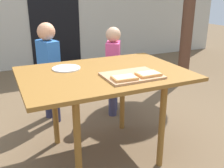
{
  "coord_description": "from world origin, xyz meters",
  "views": [
    {
      "loc": [
        -0.75,
        -1.77,
        1.32
      ],
      "look_at": [
        0.07,
        0.0,
        0.62
      ],
      "focal_mm": 41.63,
      "sensor_mm": 36.0,
      "label": 1
    }
  ],
  "objects_px": {
    "child_right": "(113,66)",
    "plate_white_left": "(66,68)",
    "cutting_board": "(132,76)",
    "pizza_slice_near_left": "(124,78)",
    "dining_table": "(104,81)",
    "child_left": "(49,66)",
    "pizza_slice_near_right": "(148,74)"
  },
  "relations": [
    {
      "from": "cutting_board",
      "to": "pizza_slice_near_left",
      "type": "xyz_separation_m",
      "value": [
        -0.1,
        -0.07,
        0.02
      ]
    },
    {
      "from": "pizza_slice_near_left",
      "to": "dining_table",
      "type": "bearing_deg",
      "value": 98.51
    },
    {
      "from": "dining_table",
      "to": "plate_white_left",
      "type": "bearing_deg",
      "value": 139.84
    },
    {
      "from": "pizza_slice_near_right",
      "to": "pizza_slice_near_left",
      "type": "height_order",
      "value": "same"
    },
    {
      "from": "dining_table",
      "to": "cutting_board",
      "type": "distance_m",
      "value": 0.25
    },
    {
      "from": "pizza_slice_near_right",
      "to": "plate_white_left",
      "type": "distance_m",
      "value": 0.67
    },
    {
      "from": "dining_table",
      "to": "child_left",
      "type": "xyz_separation_m",
      "value": [
        -0.26,
        0.83,
        -0.05
      ]
    },
    {
      "from": "plate_white_left",
      "to": "child_left",
      "type": "relative_size",
      "value": 0.22
    },
    {
      "from": "cutting_board",
      "to": "pizza_slice_near_right",
      "type": "relative_size",
      "value": 2.42
    },
    {
      "from": "plate_white_left",
      "to": "child_left",
      "type": "bearing_deg",
      "value": 91.85
    },
    {
      "from": "cutting_board",
      "to": "dining_table",
      "type": "bearing_deg",
      "value": 125.18
    },
    {
      "from": "pizza_slice_near_right",
      "to": "child_left",
      "type": "distance_m",
      "value": 1.21
    },
    {
      "from": "child_right",
      "to": "pizza_slice_near_right",
      "type": "bearing_deg",
      "value": -99.95
    },
    {
      "from": "child_right",
      "to": "plate_white_left",
      "type": "bearing_deg",
      "value": -142.39
    },
    {
      "from": "dining_table",
      "to": "pizza_slice_near_left",
      "type": "xyz_separation_m",
      "value": [
        0.04,
        -0.27,
        0.1
      ]
    },
    {
      "from": "pizza_slice_near_right",
      "to": "child_left",
      "type": "bearing_deg",
      "value": 114.64
    },
    {
      "from": "dining_table",
      "to": "child_right",
      "type": "distance_m",
      "value": 0.82
    },
    {
      "from": "cutting_board",
      "to": "plate_white_left",
      "type": "relative_size",
      "value": 1.81
    },
    {
      "from": "dining_table",
      "to": "plate_white_left",
      "type": "relative_size",
      "value": 5.62
    },
    {
      "from": "dining_table",
      "to": "child_left",
      "type": "height_order",
      "value": "child_left"
    },
    {
      "from": "plate_white_left",
      "to": "cutting_board",
      "type": "bearing_deg",
      "value": -46.48
    },
    {
      "from": "plate_white_left",
      "to": "child_left",
      "type": "height_order",
      "value": "child_left"
    },
    {
      "from": "plate_white_left",
      "to": "pizza_slice_near_left",
      "type": "bearing_deg",
      "value": -59.16
    },
    {
      "from": "pizza_slice_near_left",
      "to": "child_right",
      "type": "height_order",
      "value": "child_right"
    },
    {
      "from": "pizza_slice_near_left",
      "to": "child_right",
      "type": "distance_m",
      "value": 1.06
    },
    {
      "from": "pizza_slice_near_left",
      "to": "child_left",
      "type": "xyz_separation_m",
      "value": [
        -0.3,
        1.09,
        -0.16
      ]
    },
    {
      "from": "pizza_slice_near_left",
      "to": "child_right",
      "type": "relative_size",
      "value": 0.18
    },
    {
      "from": "child_left",
      "to": "cutting_board",
      "type": "bearing_deg",
      "value": -68.66
    },
    {
      "from": "pizza_slice_near_right",
      "to": "child_right",
      "type": "height_order",
      "value": "child_right"
    },
    {
      "from": "pizza_slice_near_left",
      "to": "plate_white_left",
      "type": "relative_size",
      "value": 0.76
    },
    {
      "from": "pizza_slice_near_right",
      "to": "child_right",
      "type": "distance_m",
      "value": 1.0
    },
    {
      "from": "cutting_board",
      "to": "child_right",
      "type": "bearing_deg",
      "value": 73.35
    }
  ]
}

